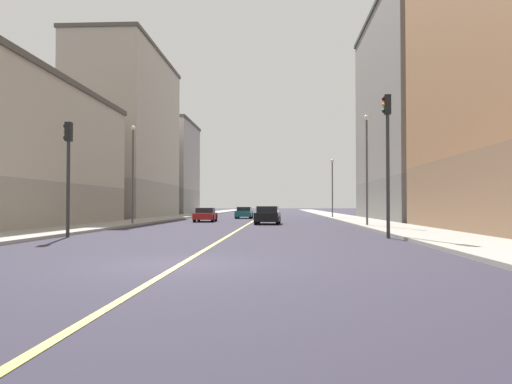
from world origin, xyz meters
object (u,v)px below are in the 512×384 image
Objects in this scene: street_lamp_left_near at (367,159)px; street_lamp_right_near at (133,164)px; building_right_corner at (7,152)px; car_teal at (244,213)px; car_black at (268,215)px; street_lamp_left_far at (332,181)px; traffic_light_right_near at (68,162)px; car_red at (205,215)px; building_left_mid at (415,114)px; building_right_midblock at (128,135)px; building_right_distant at (167,168)px; traffic_light_left_near at (387,146)px.

street_lamp_left_near is 1.03× the size of street_lamp_right_near.
car_teal is at bearing 58.07° from building_right_corner.
street_lamp_left_far is at bearing 68.42° from car_black.
traffic_light_right_near is 1.30× the size of car_red.
street_lamp_left_far is at bearing 135.88° from building_left_mid.
car_red is (11.64, -14.24, -9.27)m from building_right_midblock.
building_right_distant is 61.61m from traffic_light_left_near.
building_right_midblock is at bearing 163.70° from building_left_mid.
street_lamp_left_near reaches higher than traffic_light_left_near.
traffic_light_left_near is 24.86m from car_red.
traffic_light_right_near is 0.75× the size of street_lamp_right_near.
building_left_mid reaches higher than car_black.
car_teal is (5.94, 32.56, -2.93)m from traffic_light_right_near.
street_lamp_left_near is at bearing -36.22° from car_black.
building_right_corner is 47.47m from building_right_distant.
street_lamp_right_near is at bearing 172.46° from street_lamp_left_near.
traffic_light_left_near is 11.33m from street_lamp_left_near.
traffic_light_left_near is (-8.44, -26.61, -6.34)m from building_left_mid.
building_right_midblock is (-31.75, 9.29, -0.66)m from building_left_mid.
building_right_distant is at bearing 136.44° from street_lamp_left_far.
building_right_corner reaches higher than street_lamp_right_near.
street_lamp_left_near is 1.80× the size of car_red.
traffic_light_left_near is 1.21× the size of traffic_light_right_near.
street_lamp_left_near is (1.02, 11.28, 0.47)m from traffic_light_left_near.
building_right_distant is 51.81m from street_lamp_left_near.
street_lamp_left_far is at bearing 88.28° from traffic_light_left_near.
building_right_midblock is 25.07m from street_lamp_left_far.
building_right_distant is at bearing 99.70° from street_lamp_right_near.
street_lamp_left_far reaches higher than car_black.
street_lamp_right_near is (7.43, -43.43, -2.94)m from building_right_distant.
building_right_distant reaches higher than car_teal.
street_lamp_left_far is 1.57× the size of car_red.
traffic_light_right_near is at bearing -115.20° from street_lamp_left_far.
building_right_corner reaches higher than traffic_light_right_near.
traffic_light_left_near is at bearing -107.60° from building_left_mid.
building_left_mid reaches higher than car_teal.
street_lamp_right_near is at bearing -129.77° from street_lamp_left_far.
traffic_light_left_near reaches higher than car_black.
street_lamp_right_near is 1.80× the size of car_black.
street_lamp_left_far is 1.63× the size of car_teal.
car_teal is (-8.96, 32.56, -3.59)m from traffic_light_left_near.
building_left_mid reaches higher than building_right_distant.
street_lamp_left_near reaches higher than traffic_light_right_near.
street_lamp_left_near is (24.32, 1.74, -0.38)m from building_right_corner.
street_lamp_right_near is (7.43, -22.39, -5.34)m from building_right_midblock.
street_lamp_left_far is 19.11m from car_black.
street_lamp_right_near reaches higher than car_teal.
street_lamp_right_near reaches higher than traffic_light_left_near.
building_right_midblock is (-0.00, 26.36, 4.82)m from building_right_corner.
traffic_light_left_near is 20.85m from street_lamp_right_near.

